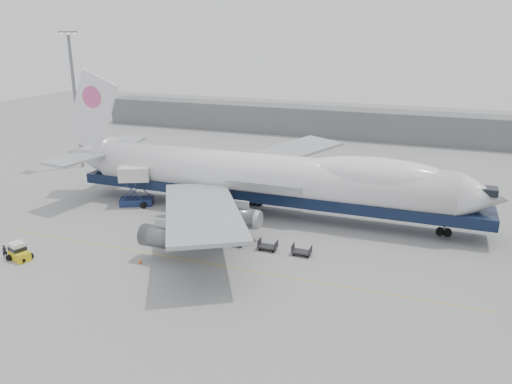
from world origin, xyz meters
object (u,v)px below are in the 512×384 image
at_px(baggage_tug, 19,252).
at_px(ground_worker, 5,251).
at_px(catering_truck, 135,183).
at_px(airliner, 268,177).

distance_m(baggage_tug, ground_worker, 1.90).
relative_size(catering_truck, ground_worker, 3.80).
bearing_deg(catering_truck, baggage_tug, -120.90).
bearing_deg(baggage_tug, airliner, 67.44).
height_order(airliner, catering_truck, airliner).
distance_m(catering_truck, baggage_tug, 21.46).
height_order(airliner, ground_worker, airliner).
bearing_deg(airliner, baggage_tug, -132.42).
bearing_deg(ground_worker, catering_truck, 18.73).
relative_size(airliner, ground_worker, 41.85).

